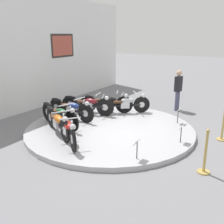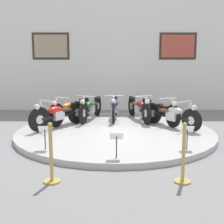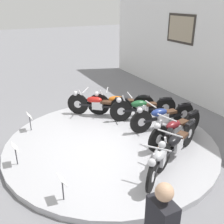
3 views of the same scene
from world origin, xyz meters
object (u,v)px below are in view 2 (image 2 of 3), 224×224
at_px(motorcycle_black, 161,110).
at_px(motorcycle_silver, 174,114).
at_px(motorcycle_maroon, 141,108).
at_px(info_placard_front_right, 189,132).
at_px(info_placard_front_centre, 118,140).
at_px(stanchion_post_right_of_entry, 185,163).
at_px(motorcycle_orange, 71,110).
at_px(info_placard_front_left, 46,132).
at_px(motorcycle_red, 59,114).
at_px(motorcycle_green, 92,108).
at_px(motorcycle_blue, 116,107).
at_px(stanchion_post_left_of_entry, 53,162).

xyz_separation_m(motorcycle_black, motorcycle_silver, (0.26, -0.61, -0.01)).
bearing_deg(motorcycle_maroon, info_placard_front_right, -76.20).
height_order(motorcycle_maroon, info_placard_front_centre, motorcycle_maroon).
relative_size(motorcycle_maroon, stanchion_post_right_of_entry, 1.90).
relative_size(motorcycle_orange, motorcycle_silver, 1.16).
xyz_separation_m(motorcycle_black, info_placard_front_left, (-2.82, -2.63, -0.02)).
distance_m(motorcycle_orange, info_placard_front_left, 2.64).
bearing_deg(info_placard_front_right, stanchion_post_right_of_entry, -105.81).
relative_size(motorcycle_red, motorcycle_silver, 1.03).
bearing_deg(motorcycle_black, motorcycle_green, 168.06).
distance_m(info_placard_front_left, stanchion_post_right_of_entry, 2.97).
height_order(motorcycle_black, info_placard_front_centre, motorcycle_black).
height_order(motorcycle_red, info_placard_front_right, motorcycle_red).
bearing_deg(info_placard_front_right, motorcycle_maroon, 103.80).
xyz_separation_m(motorcycle_green, motorcycle_maroon, (1.50, -0.00, 0.00)).
bearing_deg(motorcycle_orange, info_placard_front_centre, -67.61).
relative_size(motorcycle_blue, motorcycle_black, 1.10).
relative_size(info_placard_front_centre, stanchion_post_right_of_entry, 0.50).
bearing_deg(motorcycle_black, stanchion_post_right_of_entry, -93.17).
bearing_deg(motorcycle_black, info_placard_front_centre, -112.39).
height_order(motorcycle_blue, motorcycle_black, motorcycle_blue).
bearing_deg(motorcycle_red, motorcycle_silver, -0.04).
bearing_deg(motorcycle_orange, motorcycle_silver, -11.95).
bearing_deg(stanchion_post_right_of_entry, motorcycle_orange, 120.62).
distance_m(motorcycle_maroon, stanchion_post_left_of_entry, 4.88).
bearing_deg(stanchion_post_left_of_entry, motorcycle_blue, 76.85).
xyz_separation_m(info_placard_front_left, info_placard_front_right, (3.00, 0.00, 0.00)).
bearing_deg(info_placard_front_centre, info_placard_front_right, 20.87).
bearing_deg(motorcycle_silver, info_placard_front_right, -92.05).
bearing_deg(info_placard_front_right, info_placard_front_left, 180.00).
height_order(motorcycle_red, info_placard_front_centre, motorcycle_red).
height_order(motorcycle_silver, stanchion_post_right_of_entry, stanchion_post_right_of_entry).
bearing_deg(motorcycle_blue, info_placard_front_right, -64.97).
distance_m(motorcycle_red, info_placard_front_centre, 3.03).
height_order(motorcycle_orange, motorcycle_blue, motorcycle_orange).
height_order(motorcycle_green, stanchion_post_right_of_entry, stanchion_post_right_of_entry).
xyz_separation_m(motorcycle_black, info_placard_front_right, (0.18, -2.63, -0.02)).
distance_m(motorcycle_red, motorcycle_black, 2.95).
relative_size(motorcycle_green, motorcycle_maroon, 1.00).
xyz_separation_m(info_placard_front_right, stanchion_post_right_of_entry, (-0.41, -1.45, -0.15)).
bearing_deg(info_placard_front_left, info_placard_front_right, 0.00).
distance_m(motorcycle_red, motorcycle_silver, 3.15).
relative_size(motorcycle_red, stanchion_post_left_of_entry, 1.55).
height_order(motorcycle_green, motorcycle_silver, motorcycle_green).
bearing_deg(stanchion_post_left_of_entry, motorcycle_silver, 52.40).
relative_size(motorcycle_green, info_placard_front_right, 3.79).
distance_m(motorcycle_silver, info_placard_front_right, 2.02).
bearing_deg(motorcycle_black, motorcycle_silver, -67.17).
bearing_deg(motorcycle_blue, stanchion_post_left_of_entry, -103.15).
relative_size(motorcycle_blue, motorcycle_maroon, 1.02).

